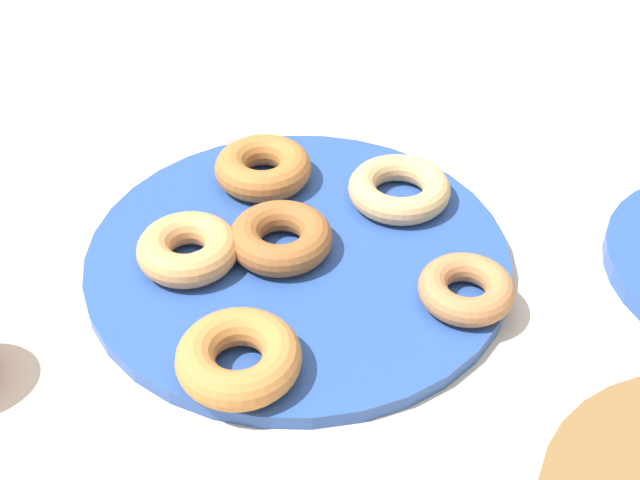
# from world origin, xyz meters

# --- Properties ---
(ground_plane) EXTENTS (2.40, 2.40, 0.00)m
(ground_plane) POSITION_xyz_m (0.00, 0.00, 0.00)
(ground_plane) COLOR beige
(donut_plate) EXTENTS (0.35, 0.35, 0.01)m
(donut_plate) POSITION_xyz_m (0.00, 0.00, 0.01)
(donut_plate) COLOR #284C9E
(donut_plate) RESTS_ON ground_plane
(donut_0) EXTENTS (0.11, 0.11, 0.03)m
(donut_0) POSITION_xyz_m (0.08, -0.04, 0.03)
(donut_0) COLOR tan
(donut_0) RESTS_ON donut_plate
(donut_1) EXTENTS (0.10, 0.10, 0.03)m
(donut_1) POSITION_xyz_m (0.01, -0.01, 0.03)
(donut_1) COLOR #995B2D
(donut_1) RESTS_ON donut_plate
(donut_2) EXTENTS (0.10, 0.10, 0.02)m
(donut_2) POSITION_xyz_m (-0.11, 0.00, 0.03)
(donut_2) COLOR tan
(donut_2) RESTS_ON donut_plate
(donut_3) EXTENTS (0.13, 0.13, 0.03)m
(donut_3) POSITION_xyz_m (-0.03, -0.10, 0.03)
(donut_3) COLOR #AD6B33
(donut_3) RESTS_ON donut_plate
(donut_4) EXTENTS (0.09, 0.09, 0.02)m
(donut_4) POSITION_xyz_m (-0.07, 0.13, 0.02)
(donut_4) COLOR #B27547
(donut_4) RESTS_ON donut_plate
(donut_5) EXTENTS (0.09, 0.09, 0.03)m
(donut_5) POSITION_xyz_m (0.11, 0.08, 0.03)
(donut_5) COLOR #BC7A3D
(donut_5) RESTS_ON donut_plate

